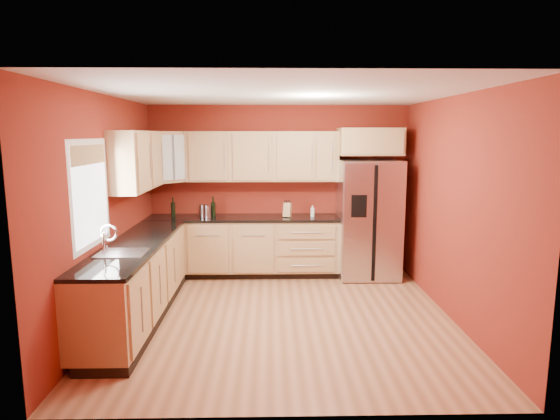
# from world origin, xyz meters

# --- Properties ---
(floor) EXTENTS (4.00, 4.00, 0.00)m
(floor) POSITION_xyz_m (0.00, 0.00, 0.00)
(floor) COLOR #945C39
(floor) RESTS_ON ground
(ceiling) EXTENTS (4.00, 4.00, 0.00)m
(ceiling) POSITION_xyz_m (0.00, 0.00, 2.60)
(ceiling) COLOR silver
(ceiling) RESTS_ON wall_back
(wall_back) EXTENTS (4.00, 0.04, 2.60)m
(wall_back) POSITION_xyz_m (0.00, 2.00, 1.30)
(wall_back) COLOR maroon
(wall_back) RESTS_ON floor
(wall_front) EXTENTS (4.00, 0.04, 2.60)m
(wall_front) POSITION_xyz_m (0.00, -2.00, 1.30)
(wall_front) COLOR maroon
(wall_front) RESTS_ON floor
(wall_left) EXTENTS (0.04, 4.00, 2.60)m
(wall_left) POSITION_xyz_m (-2.00, 0.00, 1.30)
(wall_left) COLOR maroon
(wall_left) RESTS_ON floor
(wall_right) EXTENTS (0.04, 4.00, 2.60)m
(wall_right) POSITION_xyz_m (2.00, 0.00, 1.30)
(wall_right) COLOR maroon
(wall_right) RESTS_ON floor
(base_cabinets_back) EXTENTS (2.90, 0.60, 0.88)m
(base_cabinets_back) POSITION_xyz_m (-0.55, 1.70, 0.44)
(base_cabinets_back) COLOR #9F834D
(base_cabinets_back) RESTS_ON floor
(base_cabinets_left) EXTENTS (0.60, 2.80, 0.88)m
(base_cabinets_left) POSITION_xyz_m (-1.70, 0.00, 0.44)
(base_cabinets_left) COLOR #9F834D
(base_cabinets_left) RESTS_ON floor
(countertop_back) EXTENTS (2.90, 0.62, 0.04)m
(countertop_back) POSITION_xyz_m (-0.55, 1.69, 0.90)
(countertop_back) COLOR black
(countertop_back) RESTS_ON base_cabinets_back
(countertop_left) EXTENTS (0.62, 2.80, 0.04)m
(countertop_left) POSITION_xyz_m (-1.69, 0.00, 0.90)
(countertop_left) COLOR black
(countertop_left) RESTS_ON base_cabinets_left
(upper_cabinets_back) EXTENTS (2.30, 0.33, 0.75)m
(upper_cabinets_back) POSITION_xyz_m (-0.25, 1.83, 1.83)
(upper_cabinets_back) COLOR #9F834D
(upper_cabinets_back) RESTS_ON wall_back
(upper_cabinets_left) EXTENTS (0.33, 1.35, 0.75)m
(upper_cabinets_left) POSITION_xyz_m (-1.83, 0.72, 1.83)
(upper_cabinets_left) COLOR #9F834D
(upper_cabinets_left) RESTS_ON wall_left
(corner_upper_cabinet) EXTENTS (0.67, 0.67, 0.75)m
(corner_upper_cabinet) POSITION_xyz_m (-1.67, 1.67, 1.83)
(corner_upper_cabinet) COLOR #9F834D
(corner_upper_cabinet) RESTS_ON wall_back
(over_fridge_cabinet) EXTENTS (0.92, 0.60, 0.40)m
(over_fridge_cabinet) POSITION_xyz_m (1.35, 1.70, 2.05)
(over_fridge_cabinet) COLOR #9F834D
(over_fridge_cabinet) RESTS_ON wall_back
(refrigerator) EXTENTS (0.90, 0.75, 1.78)m
(refrigerator) POSITION_xyz_m (1.35, 1.62, 0.89)
(refrigerator) COLOR #A6A6AB
(refrigerator) RESTS_ON floor
(window) EXTENTS (0.03, 0.90, 1.00)m
(window) POSITION_xyz_m (-1.98, -0.50, 1.55)
(window) COLOR white
(window) RESTS_ON wall_left
(sink_faucet) EXTENTS (0.50, 0.42, 0.30)m
(sink_faucet) POSITION_xyz_m (-1.69, -0.50, 1.07)
(sink_faucet) COLOR silver
(sink_faucet) RESTS_ON countertop_left
(canister_left) EXTENTS (0.13, 0.13, 0.19)m
(canister_left) POSITION_xyz_m (-1.15, 1.69, 1.01)
(canister_left) COLOR #A6A6AB
(canister_left) RESTS_ON countertop_back
(canister_right) EXTENTS (0.13, 0.13, 0.19)m
(canister_right) POSITION_xyz_m (-1.08, 1.62, 1.01)
(canister_right) COLOR #A6A6AB
(canister_right) RESTS_ON countertop_back
(wine_bottle_a) EXTENTS (0.08, 0.08, 0.30)m
(wine_bottle_a) POSITION_xyz_m (-1.61, 1.73, 1.07)
(wine_bottle_a) COLOR black
(wine_bottle_a) RESTS_ON countertop_back
(wine_bottle_b) EXTENTS (0.08, 0.08, 0.31)m
(wine_bottle_b) POSITION_xyz_m (-1.00, 1.70, 1.07)
(wine_bottle_b) COLOR black
(wine_bottle_b) RESTS_ON countertop_back
(knife_block) EXTENTS (0.13, 0.13, 0.22)m
(knife_block) POSITION_xyz_m (0.13, 1.66, 1.03)
(knife_block) COLOR tan
(knife_block) RESTS_ON countertop_back
(soap_dispenser) EXTENTS (0.07, 0.07, 0.17)m
(soap_dispenser) POSITION_xyz_m (0.51, 1.68, 1.00)
(soap_dispenser) COLOR white
(soap_dispenser) RESTS_ON countertop_back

